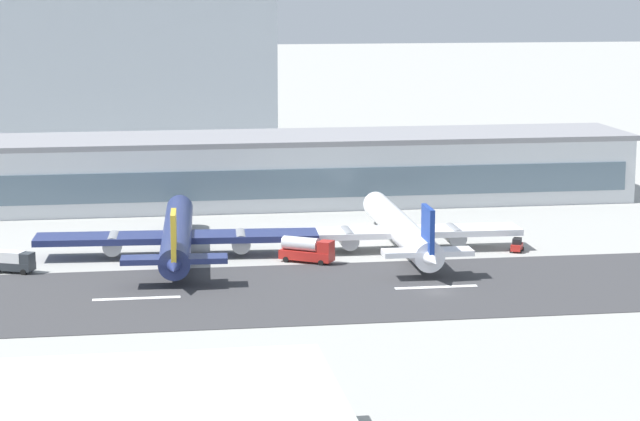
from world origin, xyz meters
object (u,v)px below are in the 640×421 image
at_px(airliner_gold_tail_gate_0, 177,236).
at_px(service_baggage_tug_0, 517,245).
at_px(airliner_navy_tail_gate_1, 402,231).
at_px(service_fuel_truck_2, 307,250).
at_px(service_box_truck_1, 14,261).
at_px(distant_hotel_block, 72,49).
at_px(terminal_building, 259,169).

bearing_deg(airliner_gold_tail_gate_0, service_baggage_tug_0, -90.46).
bearing_deg(service_baggage_tug_0, airliner_gold_tail_gate_0, -67.47).
bearing_deg(airliner_navy_tail_gate_1, airliner_gold_tail_gate_0, 89.81).
xyz_separation_m(airliner_gold_tail_gate_0, service_fuel_truck_2, (19.71, -6.39, -1.44)).
height_order(service_baggage_tug_0, service_fuel_truck_2, service_fuel_truck_2).
relative_size(service_box_truck_1, service_fuel_truck_2, 0.75).
bearing_deg(service_box_truck_1, airliner_navy_tail_gate_1, 29.80).
distance_m(distant_hotel_block, airliner_gold_tail_gate_0, 159.85).
bearing_deg(service_box_truck_1, airliner_gold_tail_gate_0, 39.41).
bearing_deg(service_box_truck_1, terminal_building, 76.11).
distance_m(terminal_building, airliner_gold_tail_gate_0, 50.74).
distance_m(terminal_building, service_box_truck_1, 68.85).
bearing_deg(service_box_truck_1, service_fuel_truck_2, 24.64).
bearing_deg(service_fuel_truck_2, terminal_building, 124.31).
relative_size(terminal_building, service_fuel_truck_2, 17.16).
bearing_deg(service_baggage_tug_0, terminal_building, -118.13).
height_order(distant_hotel_block, airliner_gold_tail_gate_0, distant_hotel_block).
height_order(distant_hotel_block, service_fuel_truck_2, distant_hotel_block).
bearing_deg(distant_hotel_block, terminal_building, -70.05).
relative_size(airliner_gold_tail_gate_0, service_box_truck_1, 8.08).
xyz_separation_m(terminal_building, airliner_gold_tail_gate_0, (-18.04, -47.32, -3.21)).
height_order(terminal_building, airliner_gold_tail_gate_0, terminal_building).
height_order(terminal_building, service_baggage_tug_0, terminal_building).
distance_m(service_baggage_tug_0, service_fuel_truck_2, 34.71).
distance_m(terminal_building, service_baggage_tug_0, 62.90).
bearing_deg(airliner_navy_tail_gate_1, service_fuel_truck_2, 109.92).
height_order(airliner_gold_tail_gate_0, service_baggage_tug_0, airliner_gold_tail_gate_0).
relative_size(distant_hotel_block, airliner_navy_tail_gate_1, 2.15).
xyz_separation_m(service_baggage_tug_0, service_fuel_truck_2, (-34.60, -2.63, 0.98)).
bearing_deg(terminal_building, service_fuel_truck_2, -88.21).
relative_size(airliner_navy_tail_gate_1, service_baggage_tug_0, 14.31).
xyz_separation_m(terminal_building, service_fuel_truck_2, (1.68, -53.71, -4.65)).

